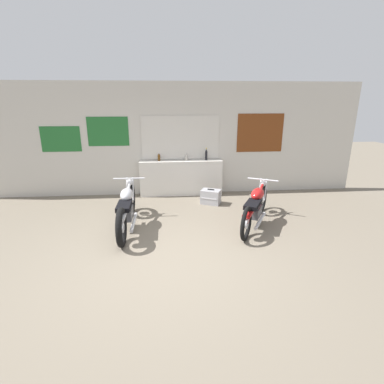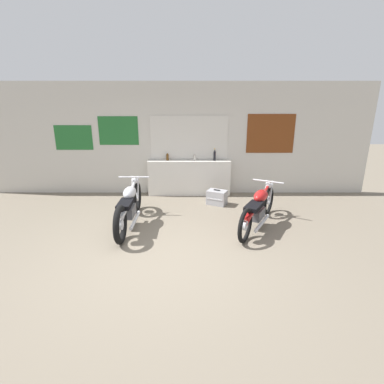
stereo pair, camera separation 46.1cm
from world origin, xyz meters
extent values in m
plane|color=#706656|center=(0.00, 0.00, 0.00)|extent=(24.00, 24.00, 0.00)
cube|color=beige|center=(0.00, 3.41, 1.40)|extent=(10.00, 0.06, 2.80)
cube|color=silver|center=(0.41, 3.37, 1.46)|extent=(1.89, 0.01, 1.02)
cube|color=beige|center=(0.41, 3.37, 1.46)|extent=(1.95, 0.01, 1.08)
cube|color=brown|center=(2.45, 3.37, 1.55)|extent=(1.19, 0.01, 0.96)
cube|color=#23662D|center=(-1.36, 3.37, 1.63)|extent=(0.99, 0.01, 0.71)
cube|color=#23662D|center=(-2.50, 3.37, 1.45)|extent=(0.94, 0.01, 0.61)
cube|color=silver|center=(0.41, 3.23, 0.45)|extent=(2.09, 0.28, 0.90)
cylinder|color=#5B3814|center=(-0.14, 3.27, 0.97)|extent=(0.06, 0.06, 0.15)
cone|color=#5B3814|center=(-0.14, 3.27, 1.07)|extent=(0.06, 0.06, 0.04)
cylinder|color=silver|center=(-0.14, 3.27, 1.10)|extent=(0.03, 0.03, 0.02)
cylinder|color=#B7B2A8|center=(0.55, 3.24, 0.97)|extent=(0.06, 0.06, 0.14)
cone|color=#B7B2A8|center=(0.55, 3.24, 1.06)|extent=(0.05, 0.05, 0.04)
cylinder|color=silver|center=(0.55, 3.24, 1.09)|extent=(0.02, 0.02, 0.02)
cylinder|color=black|center=(1.05, 3.24, 1.01)|extent=(0.06, 0.06, 0.22)
cone|color=black|center=(1.05, 3.24, 1.15)|extent=(0.05, 0.05, 0.06)
cylinder|color=gold|center=(1.05, 3.24, 1.19)|extent=(0.02, 0.02, 0.02)
torus|color=black|center=(-0.74, 2.00, 0.34)|extent=(0.11, 0.68, 0.68)
cylinder|color=silver|center=(-0.74, 2.00, 0.34)|extent=(0.08, 0.18, 0.18)
torus|color=black|center=(-0.75, 0.49, 0.34)|extent=(0.11, 0.68, 0.68)
cylinder|color=silver|center=(-0.75, 0.49, 0.34)|extent=(0.08, 0.18, 0.18)
cube|color=#4C4C51|center=(-0.75, 1.17, 0.32)|extent=(0.22, 0.42, 0.20)
cylinder|color=#B2B2B7|center=(-0.75, 1.17, 0.52)|extent=(0.06, 1.37, 0.42)
ellipsoid|color=#B2B2B7|center=(-0.74, 1.37, 0.64)|extent=(0.24, 0.51, 0.22)
cube|color=black|center=(-0.75, 0.95, 0.56)|extent=(0.24, 0.51, 0.08)
cube|color=#B2B2B7|center=(-0.75, 0.59, 0.50)|extent=(0.14, 0.30, 0.04)
cylinder|color=silver|center=(-0.80, 1.93, 0.58)|extent=(0.04, 0.18, 0.47)
cylinder|color=silver|center=(-0.68, 1.93, 0.58)|extent=(0.04, 0.18, 0.47)
cylinder|color=silver|center=(-0.74, 1.85, 0.83)|extent=(0.64, 0.04, 0.03)
sphere|color=silver|center=(-0.74, 1.91, 0.73)|extent=(0.13, 0.13, 0.13)
cylinder|color=silver|center=(-0.61, 1.07, 0.19)|extent=(0.07, 0.83, 0.06)
torus|color=black|center=(2.12, 1.84, 0.31)|extent=(0.36, 0.58, 0.62)
cylinder|color=silver|center=(2.12, 1.84, 0.31)|extent=(0.13, 0.18, 0.17)
torus|color=black|center=(1.40, 0.53, 0.31)|extent=(0.36, 0.58, 0.62)
cylinder|color=silver|center=(1.40, 0.53, 0.31)|extent=(0.13, 0.18, 0.17)
cube|color=#4C4C51|center=(1.72, 1.12, 0.29)|extent=(0.39, 0.47, 0.19)
cylinder|color=#B21919|center=(1.72, 1.12, 0.48)|extent=(0.70, 1.22, 0.40)
ellipsoid|color=#B21919|center=(1.82, 1.29, 0.60)|extent=(0.46, 0.56, 0.22)
cube|color=black|center=(1.62, 0.92, 0.52)|extent=(0.46, 0.56, 0.08)
cube|color=#B21919|center=(1.44, 0.61, 0.46)|extent=(0.27, 0.33, 0.04)
cylinder|color=silver|center=(2.03, 1.80, 0.54)|extent=(0.12, 0.17, 0.45)
cylinder|color=silver|center=(2.14, 1.75, 0.54)|extent=(0.12, 0.17, 0.45)
cylinder|color=silver|center=(2.05, 1.71, 0.77)|extent=(0.58, 0.34, 0.03)
sphere|color=silver|center=(2.08, 1.76, 0.67)|extent=(0.13, 0.13, 0.13)
cylinder|color=silver|center=(1.80, 0.96, 0.17)|extent=(0.45, 0.75, 0.06)
cube|color=#9E9EA3|center=(1.07, 2.47, 0.17)|extent=(0.53, 0.46, 0.34)
cube|color=silver|center=(1.00, 2.33, 0.17)|extent=(0.34, 0.17, 0.02)
cube|color=black|center=(1.07, 2.47, 0.35)|extent=(0.15, 0.09, 0.02)
camera|label=1|loc=(0.02, -4.20, 2.42)|focal=28.00mm
camera|label=2|loc=(0.48, -4.22, 2.42)|focal=28.00mm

